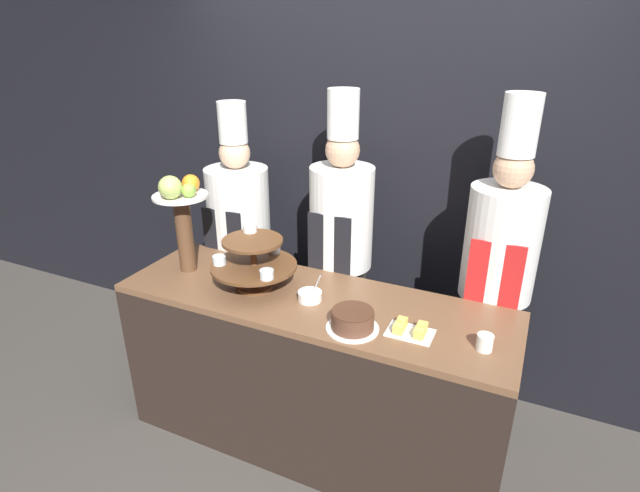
# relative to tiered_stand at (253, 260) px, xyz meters

# --- Properties ---
(ground_plane) EXTENTS (14.00, 14.00, 0.00)m
(ground_plane) POSITION_rel_tiered_stand_xyz_m (0.33, -0.31, -1.08)
(ground_plane) COLOR #47423D
(wall_back) EXTENTS (10.00, 0.06, 2.80)m
(wall_back) POSITION_rel_tiered_stand_xyz_m (0.33, 0.89, 0.32)
(wall_back) COLOR black
(wall_back) RESTS_ON ground_plane
(buffet_counter) EXTENTS (2.04, 0.64, 0.93)m
(buffet_counter) POSITION_rel_tiered_stand_xyz_m (0.33, 0.01, -0.62)
(buffet_counter) COLOR black
(buffet_counter) RESTS_ON ground_plane
(tiered_stand) EXTENTS (0.45, 0.45, 0.31)m
(tiered_stand) POSITION_rel_tiered_stand_xyz_m (0.00, 0.00, 0.00)
(tiered_stand) COLOR brown
(tiered_stand) RESTS_ON buffet_counter
(fruit_pedestal) EXTENTS (0.30, 0.30, 0.57)m
(fruit_pedestal) POSITION_rel_tiered_stand_xyz_m (-0.45, 0.01, 0.21)
(fruit_pedestal) COLOR brown
(fruit_pedestal) RESTS_ON buffet_counter
(cake_round) EXTENTS (0.24, 0.24, 0.10)m
(cake_round) POSITION_rel_tiered_stand_xyz_m (0.62, -0.16, -0.11)
(cake_round) COLOR white
(cake_round) RESTS_ON buffet_counter
(cup_white) EXTENTS (0.07, 0.07, 0.07)m
(cup_white) POSITION_rel_tiered_stand_xyz_m (1.19, -0.08, -0.12)
(cup_white) COLOR white
(cup_white) RESTS_ON buffet_counter
(cake_square_tray) EXTENTS (0.21, 0.14, 0.05)m
(cake_square_tray) POSITION_rel_tiered_stand_xyz_m (0.87, -0.09, -0.13)
(cake_square_tray) COLOR white
(cake_square_tray) RESTS_ON buffet_counter
(serving_bowl_near) EXTENTS (0.12, 0.12, 0.15)m
(serving_bowl_near) POSITION_rel_tiered_stand_xyz_m (0.33, -0.01, -0.13)
(serving_bowl_near) COLOR white
(serving_bowl_near) RESTS_ON buffet_counter
(chef_left) EXTENTS (0.39, 0.39, 1.80)m
(chef_left) POSITION_rel_tiered_stand_xyz_m (-0.43, 0.51, -0.11)
(chef_left) COLOR #28282D
(chef_left) RESTS_ON ground_plane
(chef_center_left) EXTENTS (0.37, 0.37, 1.90)m
(chef_center_left) POSITION_rel_tiered_stand_xyz_m (0.28, 0.51, -0.05)
(chef_center_left) COLOR #38332D
(chef_center_left) RESTS_ON ground_plane
(chef_center_right) EXTENTS (0.37, 0.37, 1.92)m
(chef_center_right) POSITION_rel_tiered_stand_xyz_m (1.16, 0.51, -0.05)
(chef_center_right) COLOR #28282D
(chef_center_right) RESTS_ON ground_plane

